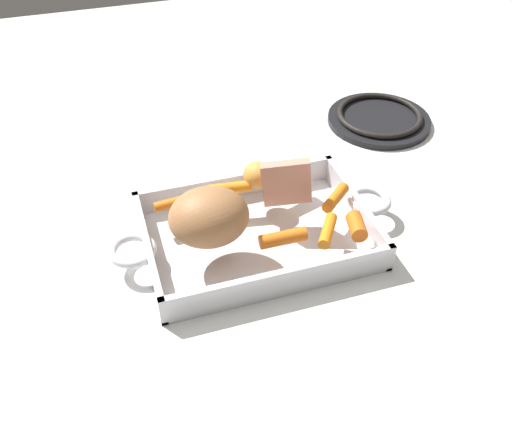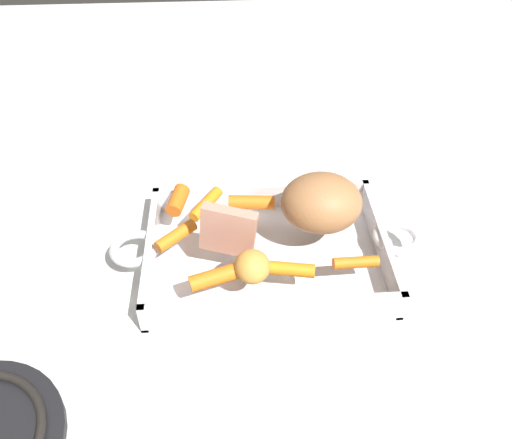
{
  "view_description": "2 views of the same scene",
  "coord_description": "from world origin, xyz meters",
  "px_view_note": "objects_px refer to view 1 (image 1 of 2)",
  "views": [
    {
      "loc": [
        -0.19,
        -0.6,
        0.59
      ],
      "look_at": [
        -0.01,
        -0.02,
        0.06
      ],
      "focal_mm": 39.61,
      "sensor_mm": 36.0,
      "label": 1
    },
    {
      "loc": [
        0.05,
        0.51,
        0.55
      ],
      "look_at": [
        0.02,
        0.0,
        0.08
      ],
      "focal_mm": 36.4,
      "sensor_mm": 36.0,
      "label": 2
    }
  ],
  "objects_px": {
    "baby_carrot_center_left": "(229,188)",
    "roasting_dish": "(257,234)",
    "baby_carrot_long": "(337,199)",
    "baby_carrot_center_right": "(285,173)",
    "pork_roast": "(209,217)",
    "stove_burner_rear": "(379,118)",
    "roast_slice_thick": "(286,183)",
    "baby_carrot_southwest": "(174,203)",
    "baby_carrot_northeast": "(328,230)",
    "baby_carrot_southeast": "(283,238)",
    "potato_halved": "(258,175)",
    "baby_carrot_short": "(357,226)"
  },
  "relations": [
    {
      "from": "baby_carrot_center_left",
      "to": "baby_carrot_center_right",
      "type": "xyz_separation_m",
      "value": [
        0.09,
        0.01,
        0.0
      ]
    },
    {
      "from": "pork_roast",
      "to": "baby_carrot_southwest",
      "type": "height_order",
      "value": "pork_roast"
    },
    {
      "from": "baby_carrot_southeast",
      "to": "potato_halved",
      "type": "relative_size",
      "value": 1.44
    },
    {
      "from": "baby_carrot_southeast",
      "to": "stove_burner_rear",
      "type": "bearing_deg",
      "value": 45.16
    },
    {
      "from": "baby_carrot_center_right",
      "to": "roast_slice_thick",
      "type": "bearing_deg",
      "value": -108.38
    },
    {
      "from": "baby_carrot_southwest",
      "to": "baby_carrot_short",
      "type": "bearing_deg",
      "value": -29.73
    },
    {
      "from": "roasting_dish",
      "to": "baby_carrot_southwest",
      "type": "height_order",
      "value": "baby_carrot_southwest"
    },
    {
      "from": "roast_slice_thick",
      "to": "baby_carrot_southeast",
      "type": "height_order",
      "value": "roast_slice_thick"
    },
    {
      "from": "potato_halved",
      "to": "roast_slice_thick",
      "type": "bearing_deg",
      "value": -60.63
    },
    {
      "from": "potato_halved",
      "to": "stove_burner_rear",
      "type": "height_order",
      "value": "potato_halved"
    },
    {
      "from": "baby_carrot_southwest",
      "to": "stove_burner_rear",
      "type": "bearing_deg",
      "value": 23.39
    },
    {
      "from": "roast_slice_thick",
      "to": "baby_carrot_southwest",
      "type": "xyz_separation_m",
      "value": [
        -0.16,
        0.04,
        -0.03
      ]
    },
    {
      "from": "potato_halved",
      "to": "baby_carrot_northeast",
      "type": "bearing_deg",
      "value": -66.62
    },
    {
      "from": "pork_roast",
      "to": "roasting_dish",
      "type": "bearing_deg",
      "value": 15.73
    },
    {
      "from": "baby_carrot_southeast",
      "to": "pork_roast",
      "type": "bearing_deg",
      "value": 156.52
    },
    {
      "from": "baby_carrot_long",
      "to": "baby_carrot_southeast",
      "type": "bearing_deg",
      "value": -151.19
    },
    {
      "from": "baby_carrot_center_left",
      "to": "baby_carrot_northeast",
      "type": "distance_m",
      "value": 0.17
    },
    {
      "from": "baby_carrot_center_left",
      "to": "roasting_dish",
      "type": "bearing_deg",
      "value": -72.61
    },
    {
      "from": "pork_roast",
      "to": "roast_slice_thick",
      "type": "xyz_separation_m",
      "value": [
        0.13,
        0.04,
        -0.0
      ]
    },
    {
      "from": "baby_carrot_long",
      "to": "baby_carrot_center_right",
      "type": "bearing_deg",
      "value": 122.29
    },
    {
      "from": "stove_burner_rear",
      "to": "roast_slice_thick",
      "type": "bearing_deg",
      "value": -140.48
    },
    {
      "from": "baby_carrot_southwest",
      "to": "baby_carrot_long",
      "type": "xyz_separation_m",
      "value": [
        0.23,
        -0.07,
        0.0
      ]
    },
    {
      "from": "pork_roast",
      "to": "baby_carrot_center_left",
      "type": "bearing_deg",
      "value": 59.72
    },
    {
      "from": "baby_carrot_southwest",
      "to": "roasting_dish",
      "type": "bearing_deg",
      "value": -29.69
    },
    {
      "from": "baby_carrot_center_right",
      "to": "baby_carrot_northeast",
      "type": "xyz_separation_m",
      "value": [
        0.01,
        -0.14,
        -0.0
      ]
    },
    {
      "from": "pork_roast",
      "to": "stove_burner_rear",
      "type": "distance_m",
      "value": 0.5
    },
    {
      "from": "roasting_dish",
      "to": "potato_halved",
      "type": "xyz_separation_m",
      "value": [
        0.02,
        0.07,
        0.05
      ]
    },
    {
      "from": "pork_roast",
      "to": "baby_carrot_center_left",
      "type": "relative_size",
      "value": 1.7
    },
    {
      "from": "baby_carrot_northeast",
      "to": "roasting_dish",
      "type": "bearing_deg",
      "value": 142.71
    },
    {
      "from": "baby_carrot_southwest",
      "to": "pork_roast",
      "type": "bearing_deg",
      "value": -67.58
    },
    {
      "from": "baby_carrot_center_right",
      "to": "baby_carrot_southwest",
      "type": "xyz_separation_m",
      "value": [
        -0.18,
        -0.02,
        -0.0
      ]
    },
    {
      "from": "baby_carrot_short",
      "to": "pork_roast",
      "type": "bearing_deg",
      "value": 165.88
    },
    {
      "from": "roasting_dish",
      "to": "baby_carrot_short",
      "type": "distance_m",
      "value": 0.15
    },
    {
      "from": "potato_halved",
      "to": "stove_burner_rear",
      "type": "bearing_deg",
      "value": 30.32
    },
    {
      "from": "baby_carrot_northeast",
      "to": "baby_carrot_southwest",
      "type": "distance_m",
      "value": 0.23
    },
    {
      "from": "baby_carrot_long",
      "to": "roast_slice_thick",
      "type": "bearing_deg",
      "value": 159.24
    },
    {
      "from": "baby_carrot_short",
      "to": "baby_carrot_long",
      "type": "relative_size",
      "value": 0.75
    },
    {
      "from": "pork_roast",
      "to": "roast_slice_thick",
      "type": "bearing_deg",
      "value": 19.17
    },
    {
      "from": "baby_carrot_southwest",
      "to": "stove_burner_rear",
      "type": "distance_m",
      "value": 0.48
    },
    {
      "from": "baby_carrot_center_left",
      "to": "baby_carrot_southeast",
      "type": "height_order",
      "value": "baby_carrot_southeast"
    },
    {
      "from": "roasting_dish",
      "to": "baby_carrot_short",
      "type": "height_order",
      "value": "baby_carrot_short"
    },
    {
      "from": "roast_slice_thick",
      "to": "baby_carrot_northeast",
      "type": "height_order",
      "value": "roast_slice_thick"
    },
    {
      "from": "roast_slice_thick",
      "to": "baby_carrot_short",
      "type": "height_order",
      "value": "roast_slice_thick"
    },
    {
      "from": "pork_roast",
      "to": "baby_carrot_northeast",
      "type": "xyz_separation_m",
      "value": [
        0.16,
        -0.04,
        -0.03
      ]
    },
    {
      "from": "potato_halved",
      "to": "baby_carrot_long",
      "type": "bearing_deg",
      "value": -37.86
    },
    {
      "from": "roasting_dish",
      "to": "baby_carrot_center_left",
      "type": "height_order",
      "value": "baby_carrot_center_left"
    },
    {
      "from": "baby_carrot_center_left",
      "to": "baby_carrot_long",
      "type": "distance_m",
      "value": 0.16
    },
    {
      "from": "baby_carrot_center_left",
      "to": "baby_carrot_short",
      "type": "bearing_deg",
      "value": -43.9
    },
    {
      "from": "baby_carrot_center_left",
      "to": "stove_burner_rear",
      "type": "bearing_deg",
      "value": 27.42
    },
    {
      "from": "baby_carrot_northeast",
      "to": "stove_burner_rear",
      "type": "height_order",
      "value": "baby_carrot_northeast"
    }
  ]
}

